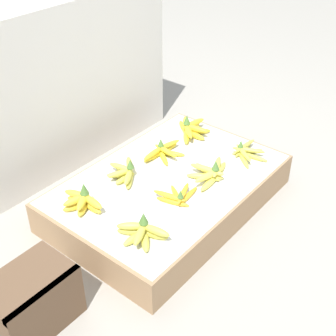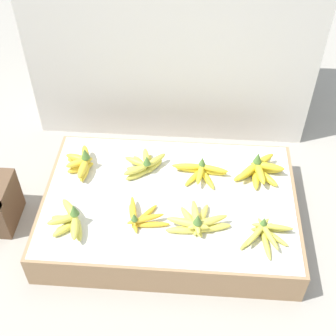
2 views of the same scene
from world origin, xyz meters
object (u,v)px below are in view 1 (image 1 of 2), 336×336
at_px(banana_bunch_front_right, 246,152).
at_px(banana_bunch_middle_right, 190,129).
at_px(banana_bunch_front_midright, 211,173).
at_px(banana_bunch_middle_left, 83,201).
at_px(banana_bunch_middle_midleft, 125,173).
at_px(wooden_crate, 32,300).
at_px(banana_bunch_front_left, 142,232).
at_px(banana_bunch_front_midleft, 178,196).
at_px(banana_bunch_middle_midright, 163,151).

bearing_deg(banana_bunch_front_right, banana_bunch_middle_right, 90.73).
relative_size(banana_bunch_front_midright, banana_bunch_middle_right, 1.14).
distance_m(banana_bunch_middle_left, banana_bunch_middle_midleft, 0.27).
relative_size(wooden_crate, banana_bunch_middle_right, 1.31).
relative_size(banana_bunch_front_left, banana_bunch_middle_midleft, 1.11).
height_order(banana_bunch_front_left, banana_bunch_middle_left, banana_bunch_middle_left).
distance_m(banana_bunch_middle_midleft, banana_bunch_middle_right, 0.50).
xyz_separation_m(banana_bunch_front_midleft, banana_bunch_middle_left, (-0.29, 0.27, 0.01)).
distance_m(banana_bunch_front_midleft, banana_bunch_middle_midleft, 0.29).
relative_size(banana_bunch_middle_midleft, banana_bunch_middle_right, 0.83).
relative_size(banana_bunch_middle_left, banana_bunch_middle_midright, 0.84).
distance_m(banana_bunch_front_left, banana_bunch_middle_right, 0.82).
bearing_deg(wooden_crate, banana_bunch_middle_right, 9.82).
xyz_separation_m(banana_bunch_front_midleft, banana_bunch_front_midright, (0.22, -0.02, 0.01)).
distance_m(banana_bunch_middle_midright, banana_bunch_middle_right, 0.25).
bearing_deg(banana_bunch_middle_right, banana_bunch_middle_left, -178.69).
bearing_deg(wooden_crate, banana_bunch_middle_midleft, 16.17).
bearing_deg(banana_bunch_front_midleft, banana_bunch_middle_midleft, 93.97).
height_order(banana_bunch_middle_midright, banana_bunch_middle_right, banana_bunch_middle_right).
relative_size(banana_bunch_front_midright, banana_bunch_middle_midleft, 1.37).
bearing_deg(banana_bunch_middle_midright, wooden_crate, -168.86).
xyz_separation_m(banana_bunch_front_midleft, banana_bunch_middle_right, (0.48, 0.29, 0.01)).
xyz_separation_m(banana_bunch_middle_midright, banana_bunch_middle_right, (0.25, 0.02, 0.01)).
relative_size(wooden_crate, banana_bunch_front_midleft, 1.66).
distance_m(banana_bunch_front_right, banana_bunch_middle_right, 0.33).
distance_m(banana_bunch_middle_left, banana_bunch_middle_right, 0.76).
bearing_deg(banana_bunch_front_right, banana_bunch_middle_midright, 129.28).
distance_m(wooden_crate, banana_bunch_front_midright, 0.93).
bearing_deg(banana_bunch_front_left, banana_bunch_middle_right, 23.85).
distance_m(wooden_crate, banana_bunch_middle_right, 1.20).
relative_size(banana_bunch_front_midleft, banana_bunch_front_midright, 0.70).
bearing_deg(banana_bunch_front_right, banana_bunch_front_left, 179.94).
height_order(banana_bunch_front_midleft, banana_bunch_middle_right, banana_bunch_middle_right).
bearing_deg(banana_bunch_front_midright, banana_bunch_middle_midleft, 128.57).
bearing_deg(banana_bunch_middle_right, wooden_crate, -170.18).
relative_size(banana_bunch_middle_left, banana_bunch_middle_right, 0.91).
bearing_deg(wooden_crate, banana_bunch_front_midright, -6.37).
height_order(banana_bunch_middle_midleft, banana_bunch_middle_right, banana_bunch_middle_right).
bearing_deg(banana_bunch_middle_midleft, banana_bunch_middle_midright, -3.46).
bearing_deg(banana_bunch_middle_midleft, banana_bunch_middle_right, 0.71).
bearing_deg(banana_bunch_middle_midleft, wooden_crate, -163.83).
distance_m(wooden_crate, banana_bunch_front_right, 1.19).
distance_m(banana_bunch_front_right, banana_bunch_middle_midright, 0.40).
distance_m(wooden_crate, banana_bunch_middle_midright, 0.95).
xyz_separation_m(wooden_crate, banana_bunch_front_midleft, (0.70, -0.09, 0.07)).
height_order(wooden_crate, banana_bunch_middle_right, banana_bunch_middle_right).
bearing_deg(banana_bunch_front_midleft, banana_bunch_middle_right, 31.48).
distance_m(banana_bunch_front_right, banana_bunch_middle_left, 0.83).
height_order(banana_bunch_front_left, banana_bunch_front_midleft, banana_bunch_front_left).
distance_m(wooden_crate, banana_bunch_front_midleft, 0.71).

